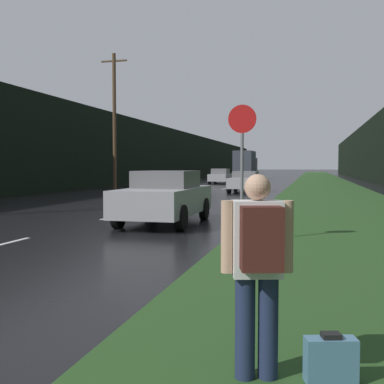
% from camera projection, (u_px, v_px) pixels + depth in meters
% --- Properties ---
extents(grass_verge, '(6.00, 240.00, 0.02)m').
position_uv_depth(grass_verge, '(325.00, 187.00, 39.46)').
color(grass_verge, '#26471E').
rests_on(grass_verge, ground_plane).
extents(lane_stripe_c, '(0.12, 3.00, 0.01)m').
position_uv_depth(lane_stripe_c, '(119.00, 215.00, 16.65)').
color(lane_stripe_c, silver).
rests_on(lane_stripe_c, ground_plane).
extents(lane_stripe_d, '(0.12, 3.00, 0.01)m').
position_uv_depth(lane_stripe_d, '(175.00, 201.00, 23.43)').
color(lane_stripe_d, silver).
rests_on(lane_stripe_d, ground_plane).
extents(lane_stripe_e, '(0.12, 3.00, 0.01)m').
position_uv_depth(lane_stripe_e, '(206.00, 193.00, 30.21)').
color(lane_stripe_e, silver).
rests_on(lane_stripe_e, ground_plane).
extents(lane_stripe_f, '(0.12, 3.00, 0.01)m').
position_uv_depth(lane_stripe_f, '(225.00, 188.00, 37.00)').
color(lane_stripe_f, silver).
rests_on(lane_stripe_f, ground_plane).
extents(treeline_far_side, '(2.00, 140.00, 6.18)m').
position_uv_depth(treeline_far_side, '(154.00, 154.00, 53.37)').
color(treeline_far_side, black).
rests_on(treeline_far_side, ground_plane).
extents(utility_pole_far, '(1.80, 0.24, 9.20)m').
position_uv_depth(utility_pole_far, '(114.00, 121.00, 32.15)').
color(utility_pole_far, '#4C3823').
rests_on(utility_pole_far, ground_plane).
extents(stop_sign, '(0.62, 0.07, 3.02)m').
position_uv_depth(stop_sign, '(242.00, 161.00, 10.47)').
color(stop_sign, slate).
rests_on(stop_sign, ground_plane).
extents(hitchhiker_with_backpack, '(0.54, 0.47, 1.62)m').
position_uv_depth(hitchhiker_with_backpack, '(258.00, 263.00, 3.68)').
color(hitchhiker_with_backpack, '#1E2847').
rests_on(hitchhiker_with_backpack, ground_plane).
extents(suitcase, '(0.42, 0.25, 0.41)m').
position_uv_depth(suitcase, '(331.00, 361.00, 3.67)').
color(suitcase, teal).
rests_on(suitcase, ground_plane).
extents(car_passing_near, '(1.97, 4.43, 1.55)m').
position_uv_depth(car_passing_near, '(165.00, 197.00, 14.12)').
color(car_passing_near, '#9E9EA3').
rests_on(car_passing_near, ground_plane).
extents(car_passing_far, '(1.87, 4.40, 1.39)m').
position_uv_depth(car_passing_far, '(245.00, 181.00, 31.14)').
color(car_passing_far, '#9E9EA3').
rests_on(car_passing_far, ground_plane).
extents(car_oncoming, '(1.89, 4.44, 1.49)m').
position_uv_depth(car_oncoming, '(221.00, 176.00, 47.45)').
color(car_oncoming, '#9E9EA3').
rests_on(car_oncoming, ground_plane).
extents(delivery_truck, '(2.59, 7.67, 3.76)m').
position_uv_depth(delivery_truck, '(246.00, 165.00, 65.03)').
color(delivery_truck, black).
rests_on(delivery_truck, ground_plane).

